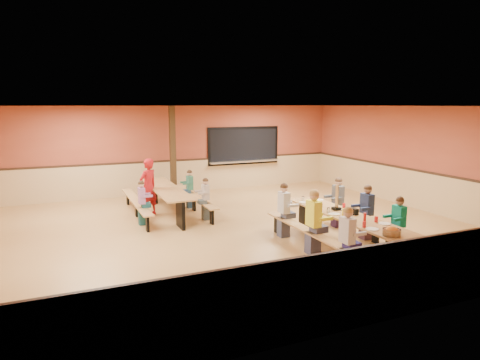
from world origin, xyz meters
name	(u,v)px	position (x,y,z in m)	size (l,w,h in m)	color
ground	(227,231)	(0.00, 0.00, 0.00)	(12.00, 12.00, 0.00)	olive
room_envelope	(227,203)	(0.00, 0.00, 0.69)	(12.04, 10.04, 3.02)	brown
kitchen_pass_through	(244,147)	(2.60, 4.96, 1.49)	(2.78, 0.28, 1.38)	black
structural_post	(173,152)	(-0.20, 4.40, 1.50)	(0.18, 0.18, 3.00)	black
cafeteria_table_main	(346,224)	(1.85, -2.17, 0.53)	(1.91, 3.70, 0.74)	#AE7E45
cafeteria_table_second	(166,195)	(-0.98, 2.25, 0.53)	(1.91, 3.70, 0.74)	#AE7E45
seated_child_white_left	(347,241)	(1.03, -3.30, 0.61)	(0.37, 0.31, 1.22)	silver
seated_adult_yellow	(313,222)	(1.03, -2.20, 0.66)	(0.42, 0.35, 1.32)	#FBFF34
seated_child_grey_left	(284,211)	(1.03, -0.95, 0.62)	(0.39, 0.32, 1.24)	silver
seated_child_teal_right	(398,225)	(2.68, -2.83, 0.58)	(0.35, 0.29, 1.17)	#0D8870
seated_child_navy_right	(367,212)	(2.68, -1.84, 0.62)	(0.39, 0.32, 1.24)	navy
seated_child_char_right	(338,203)	(2.68, -0.74, 0.62)	(0.38, 0.31, 1.24)	#50565B
seated_child_purple_sec	(142,203)	(-1.81, 1.35, 0.56)	(0.33, 0.27, 1.12)	#996292
seated_child_green_sec	(190,189)	(-0.16, 2.65, 0.56)	(0.33, 0.27, 1.12)	#2B6751
seated_child_tan_sec	(206,199)	(-0.16, 1.18, 0.55)	(0.32, 0.26, 1.11)	#A89587
standing_woman	(148,187)	(-1.45, 2.27, 0.79)	(0.58, 0.38, 1.59)	#A01216
punch_pitcher	(314,198)	(1.82, -0.97, 0.85)	(0.16, 0.16, 0.22)	red
chip_bowl	(392,231)	(1.68, -3.71, 0.81)	(0.32, 0.32, 0.15)	orange
napkin_dispenser	(355,212)	(2.01, -2.25, 0.80)	(0.10, 0.14, 0.13)	black
condiment_mustard	(343,212)	(1.70, -2.28, 0.82)	(0.06, 0.06, 0.17)	yellow
condiment_ketchup	(365,217)	(1.86, -2.76, 0.82)	(0.06, 0.06, 0.17)	#B2140F
table_paddle	(337,204)	(1.90, -1.76, 0.88)	(0.16, 0.16, 0.56)	black
place_settings	(346,212)	(1.85, -2.17, 0.80)	(0.65, 3.30, 0.11)	beige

